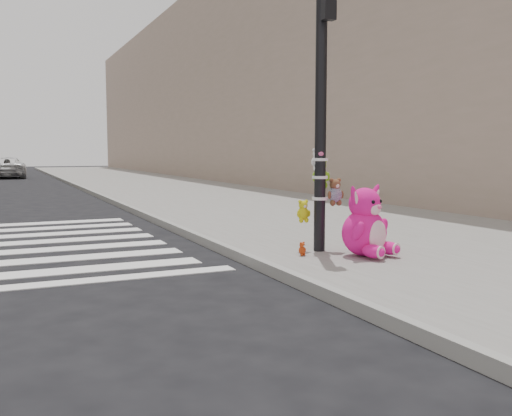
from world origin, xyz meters
name	(u,v)px	position (x,y,z in m)	size (l,w,h in m)	color
ground	(181,314)	(0.00, 0.00, 0.00)	(120.00, 120.00, 0.00)	black
sidewalk_near	(246,203)	(5.00, 10.00, 0.07)	(7.00, 80.00, 0.14)	slate
curb_edge	(127,208)	(1.55, 10.00, 0.07)	(0.12, 80.00, 0.15)	gray
bld_near	(268,80)	(10.50, 20.00, 5.00)	(5.00, 60.00, 10.00)	gray
signal_pole	(321,133)	(2.62, 1.82, 1.81)	(0.67, 0.50, 4.00)	black
pink_bunny	(366,227)	(2.96, 1.17, 0.54)	(0.80, 0.87, 0.99)	#F2148B
red_teddy	(302,249)	(2.18, 1.55, 0.24)	(0.13, 0.09, 0.19)	#BC3B12
car_white_near	(7,168)	(-1.02, 31.94, 0.61)	(2.03, 4.41, 1.22)	silver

